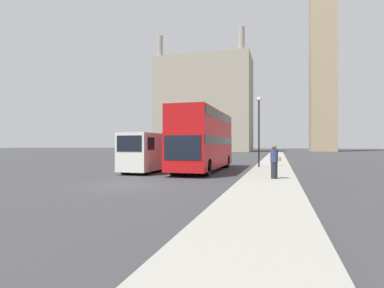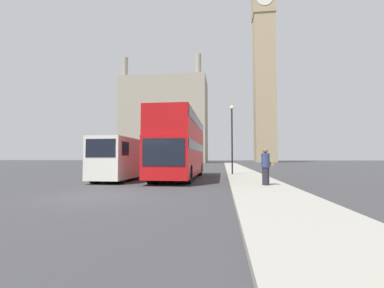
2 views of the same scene
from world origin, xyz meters
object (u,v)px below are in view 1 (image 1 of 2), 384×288
Objects in this scene: parked_sedan at (210,153)px; clock_tower at (323,24)px; white_van at (149,152)px; red_double_decker_bus at (204,138)px; pedestrian at (274,162)px; street_lamp at (259,121)px.

clock_tower is at bearing 65.56° from parked_sedan.
red_double_decker_bus is at bearing 28.37° from white_van.
white_van is 24.98m from parked_sedan.
clock_tower is 15.02× the size of parked_sedan.
parked_sedan is (-9.82, 28.16, -0.32)m from pedestrian.
clock_tower is 7.01× the size of red_double_decker_bus.
pedestrian is 0.32× the size of street_lamp.
clock_tower reaches higher than parked_sedan.
clock_tower is 64.42m from parked_sedan.
street_lamp reaches higher than pedestrian.
street_lamp is at bearing 99.02° from pedestrian.
clock_tower is 77.28m from street_lamp.
parked_sedan is at bearing 92.83° from white_van.
clock_tower reaches higher than street_lamp.
street_lamp is 21.92m from parked_sedan.
parked_sedan is at bearing 109.22° from pedestrian.
pedestrian is 0.37× the size of parked_sedan.
parked_sedan is at bearing -114.44° from clock_tower.
white_van is at bearing -145.65° from street_lamp.
clock_tower is 40.82× the size of pedestrian.
red_double_decker_bus is at bearing 134.47° from pedestrian.
street_lamp is at bearing -101.20° from clock_tower.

